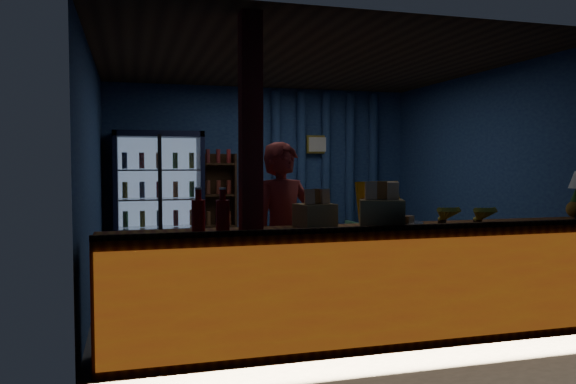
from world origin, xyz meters
name	(u,v)px	position (x,y,z in m)	size (l,w,h in m)	color
ground	(306,291)	(0.00, 0.00, 0.00)	(4.60, 4.60, 0.00)	#515154
room_walls	(307,154)	(0.00, 0.00, 1.57)	(4.60, 4.60, 4.60)	navy
counter	(377,284)	(0.00, -1.91, 0.48)	(4.40, 0.57, 0.99)	brown
support_post	(251,185)	(-1.05, -1.90, 1.30)	(0.16, 0.16, 2.60)	maroon
beverage_cooler	(159,201)	(-1.55, 1.92, 0.93)	(1.20, 0.62, 1.90)	black
bottle_shelf	(218,209)	(-0.70, 2.06, 0.79)	(0.50, 0.28, 1.60)	#3B2812
curtain_folds	(326,174)	(1.00, 2.14, 1.30)	(1.74, 0.14, 2.50)	navy
framed_picture	(318,144)	(0.85, 2.10, 1.75)	(0.36, 0.04, 0.28)	gold
shopkeeper	(283,236)	(-0.64, -1.33, 0.83)	(0.60, 0.40, 1.65)	maroon
green_chair	(375,241)	(1.51, 1.43, 0.32)	(0.68, 0.70, 0.63)	#55AA6E
side_table	(288,249)	(0.20, 1.46, 0.26)	(0.60, 0.47, 0.61)	#3B2812
yellow_sign	(379,203)	(0.09, -1.75, 1.13)	(0.46, 0.22, 0.36)	orange
soda_bottles	(211,214)	(-1.35, -1.86, 1.09)	(0.28, 0.18, 0.33)	#AC0C0B
snack_box_left	(382,211)	(0.01, -1.97, 1.08)	(0.43, 0.39, 0.37)	#9D804C
snack_box_centre	(315,214)	(-0.50, -1.78, 1.06)	(0.34, 0.30, 0.31)	#9D804C
pastry_tray	(396,222)	(0.20, -1.83, 0.98)	(0.46, 0.46, 0.07)	silver
banana_bunches	(463,215)	(0.74, -1.99, 1.04)	(0.52, 0.31, 0.17)	gold
pineapple	(575,206)	(2.05, -1.80, 1.06)	(0.16, 0.16, 0.27)	#985E1B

